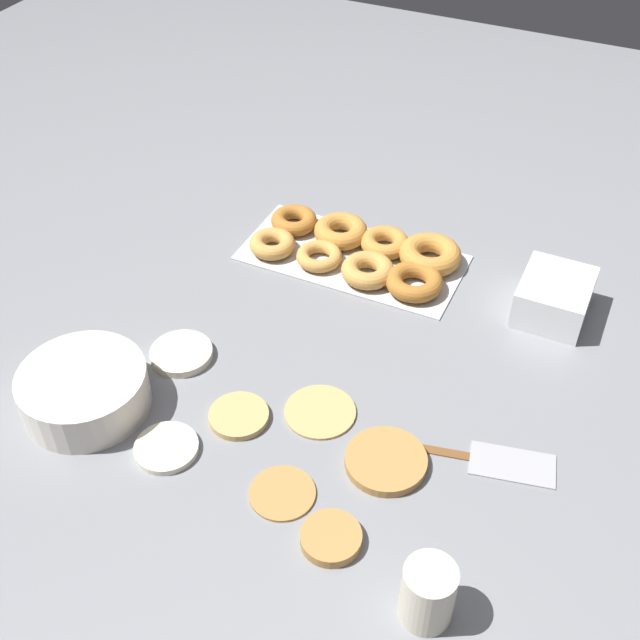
# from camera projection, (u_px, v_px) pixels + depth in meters

# --- Properties ---
(ground_plane) EXTENTS (3.00, 3.00, 0.00)m
(ground_plane) POSITION_uv_depth(u_px,v_px,m) (316.00, 383.00, 1.24)
(ground_plane) COLOR gray
(pancake_0) EXTENTS (0.11, 0.11, 0.01)m
(pancake_0) POSITION_uv_depth(u_px,v_px,m) (320.00, 411.00, 1.20)
(pancake_0) COLOR tan
(pancake_0) RESTS_ON ground_plane
(pancake_1) EXTENTS (0.09, 0.09, 0.01)m
(pancake_1) POSITION_uv_depth(u_px,v_px,m) (239.00, 416.00, 1.19)
(pancake_1) COLOR tan
(pancake_1) RESTS_ON ground_plane
(pancake_2) EXTENTS (0.12, 0.12, 0.01)m
(pancake_2) POSITION_uv_depth(u_px,v_px,m) (386.00, 461.00, 1.12)
(pancake_2) COLOR #B27F42
(pancake_2) RESTS_ON ground_plane
(pancake_3) EXTENTS (0.08, 0.08, 0.02)m
(pancake_3) POSITION_uv_depth(u_px,v_px,m) (331.00, 538.00, 1.03)
(pancake_3) COLOR #B27F42
(pancake_3) RESTS_ON ground_plane
(pancake_4) EXTENTS (0.09, 0.09, 0.01)m
(pancake_4) POSITION_uv_depth(u_px,v_px,m) (282.00, 492.00, 1.09)
(pancake_4) COLOR #B27F42
(pancake_4) RESTS_ON ground_plane
(pancake_5) EXTENTS (0.09, 0.09, 0.01)m
(pancake_5) POSITION_uv_depth(u_px,v_px,m) (166.00, 448.00, 1.14)
(pancake_5) COLOR silver
(pancake_5) RESTS_ON ground_plane
(pancake_6) EXTENTS (0.10, 0.10, 0.01)m
(pancake_6) POSITION_uv_depth(u_px,v_px,m) (181.00, 354.00, 1.28)
(pancake_6) COLOR beige
(pancake_6) RESTS_ON ground_plane
(donut_tray) EXTENTS (0.41, 0.20, 0.04)m
(donut_tray) POSITION_uv_depth(u_px,v_px,m) (362.00, 252.00, 1.47)
(donut_tray) COLOR silver
(donut_tray) RESTS_ON ground_plane
(batter_bowl) EXTENTS (0.19, 0.19, 0.07)m
(batter_bowl) POSITION_uv_depth(u_px,v_px,m) (84.00, 390.00, 1.19)
(batter_bowl) COLOR silver
(batter_bowl) RESTS_ON ground_plane
(container_stack) EXTENTS (0.11, 0.13, 0.07)m
(container_stack) POSITION_uv_depth(u_px,v_px,m) (554.00, 297.00, 1.35)
(container_stack) COLOR white
(container_stack) RESTS_ON ground_plane
(paper_cup) EXTENTS (0.06, 0.06, 0.09)m
(paper_cup) POSITION_uv_depth(u_px,v_px,m) (428.00, 593.00, 0.93)
(paper_cup) COLOR beige
(paper_cup) RESTS_ON ground_plane
(spatula) EXTENTS (0.27, 0.09, 0.01)m
(spatula) POSITION_uv_depth(u_px,v_px,m) (491.00, 460.00, 1.13)
(spatula) COLOR brown
(spatula) RESTS_ON ground_plane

